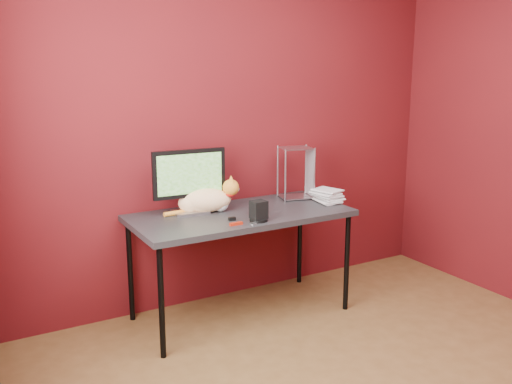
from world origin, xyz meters
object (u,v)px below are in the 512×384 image
monitor (189,178)px  book_stack (321,134)px  skull_mug (257,208)px  cat (206,200)px  desk (241,220)px  speaker (259,212)px

monitor → book_stack: (0.93, -0.20, 0.26)m
monitor → skull_mug: size_ratio=5.07×
skull_mug → cat: bearing=141.9°
desk → cat: cat is taller
cat → desk: bearing=-13.0°
speaker → book_stack: book_stack is taller
desk → cat: bearing=146.0°
cat → speaker: (0.20, -0.38, -0.02)m
cat → skull_mug: 0.36m
cat → speaker: size_ratio=3.83×
monitor → book_stack: bearing=-7.3°
desk → book_stack: (0.63, -0.04, 0.56)m
desk → monitor: bearing=152.8°
cat → speaker: 0.43m
book_stack → skull_mug: bearing=-173.3°
desk → speaker: 0.27m
cat → speaker: cat is taller
book_stack → cat: bearing=168.2°
desk → book_stack: size_ratio=1.48×
speaker → skull_mug: bearing=60.7°
desk → book_stack: 0.84m
desk → cat: 0.27m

